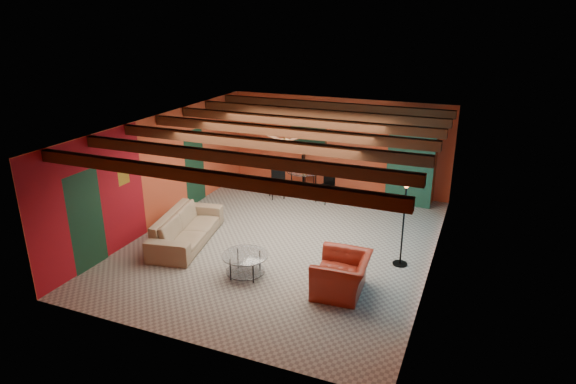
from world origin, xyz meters
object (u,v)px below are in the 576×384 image
at_px(armchair, 342,275).
at_px(dining_table, 304,178).
at_px(vase, 304,157).
at_px(sofa, 187,228).
at_px(floor_lamp, 403,222).
at_px(armoire, 412,165).
at_px(coffee_table, 245,265).
at_px(potted_plant, 416,117).

bearing_deg(armchair, dining_table, -155.34).
relative_size(armchair, vase, 5.93).
height_order(sofa, floor_lamp, floor_lamp).
xyz_separation_m(armchair, vase, (-2.52, 4.67, 0.76)).
distance_m(armchair, dining_table, 5.31).
xyz_separation_m(sofa, armchair, (3.88, -0.74, 0.01)).
xyz_separation_m(dining_table, armoire, (2.89, 0.63, 0.54)).
height_order(armoire, floor_lamp, armoire).
distance_m(coffee_table, dining_table, 4.84).
xyz_separation_m(sofa, dining_table, (1.36, 3.93, 0.16)).
distance_m(armchair, potted_plant, 5.68).
relative_size(floor_lamp, vase, 10.05).
relative_size(coffee_table, armoire, 0.44).
bearing_deg(potted_plant, sofa, -133.02).
height_order(dining_table, armoire, armoire).
distance_m(armoire, potted_plant, 1.31).
bearing_deg(floor_lamp, sofa, -170.67).
relative_size(floor_lamp, potted_plant, 3.73).
bearing_deg(dining_table, armoire, 12.31).
xyz_separation_m(armchair, floor_lamp, (0.83, 1.52, 0.59)).
relative_size(coffee_table, dining_table, 0.47).
xyz_separation_m(armoire, potted_plant, (0.00, 0.00, 1.31)).
relative_size(coffee_table, vase, 4.87).
xyz_separation_m(armoire, floor_lamp, (0.45, -3.79, -0.11)).
bearing_deg(coffee_table, sofa, 155.64).
bearing_deg(armchair, floor_lamp, 147.75).
xyz_separation_m(armchair, coffee_table, (-1.95, -0.13, -0.13)).
height_order(armchair, floor_lamp, floor_lamp).
height_order(armchair, coffee_table, armchair).
distance_m(dining_table, floor_lamp, 4.62).
bearing_deg(potted_plant, vase, -167.69).
distance_m(coffee_table, floor_lamp, 3.31).
height_order(armchair, armoire, armoire).
bearing_deg(coffee_table, potted_plant, 66.84).
xyz_separation_m(coffee_table, potted_plant, (2.32, 5.43, 2.14)).
bearing_deg(potted_plant, floor_lamp, -83.22).
distance_m(sofa, coffee_table, 2.12).
relative_size(sofa, vase, 12.85).
height_order(sofa, vase, vase).
distance_m(sofa, armoire, 6.28).
relative_size(coffee_table, floor_lamp, 0.49).
bearing_deg(vase, sofa, -109.10).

